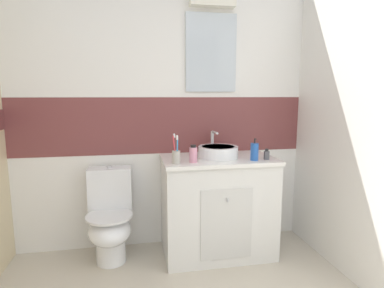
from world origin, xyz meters
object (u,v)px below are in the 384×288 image
soap_dispenser (254,152)px  perfume_flask_small (267,155)px  lotion_bottle_short (193,154)px  toothbrush_cup (176,155)px  toilet (110,219)px  sink_basin (218,151)px

soap_dispenser → perfume_flask_small: soap_dispenser is taller
lotion_bottle_short → perfume_flask_small: bearing=-1.0°
perfume_flask_small → lotion_bottle_short: (-0.60, 0.01, 0.02)m
toothbrush_cup → lotion_bottle_short: 0.14m
lotion_bottle_short → soap_dispenser: bearing=-2.1°
toilet → perfume_flask_small: 1.39m
sink_basin → perfume_flask_small: (0.36, -0.17, -0.01)m
soap_dispenser → lotion_bottle_short: soap_dispenser is taller
toothbrush_cup → toilet: bearing=158.0°
toilet → toothbrush_cup: bearing=-22.0°
sink_basin → soap_dispenser: sink_basin is taller
toothbrush_cup → perfume_flask_small: size_ratio=2.57×
toilet → perfume_flask_small: (1.27, -0.20, 0.53)m
sink_basin → soap_dispenser: 0.31m
sink_basin → perfume_flask_small: size_ratio=4.21×
sink_basin → toilet: size_ratio=0.49×
toothbrush_cup → perfume_flask_small: toothbrush_cup is taller
toothbrush_cup → sink_basin: bearing=25.0°
toilet → lotion_bottle_short: 0.89m
sink_basin → toilet: sink_basin is taller
sink_basin → soap_dispenser: (0.25, -0.18, 0.02)m
sink_basin → perfume_flask_small: bearing=-25.0°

